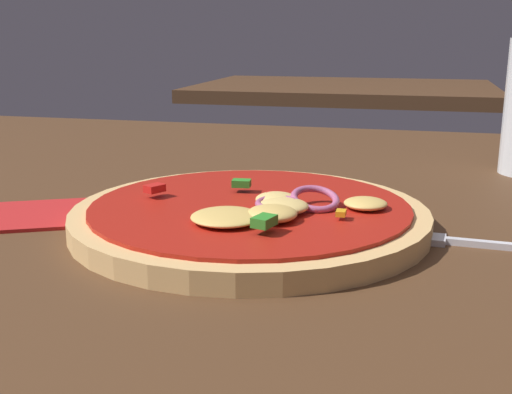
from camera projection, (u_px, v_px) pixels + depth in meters
dining_table at (226, 232)px, 0.56m from camera, size 1.47×1.05×0.04m
pizza at (251, 215)px, 0.51m from camera, size 0.28×0.28×0.03m
fork at (481, 244)px, 0.46m from camera, size 0.17×0.02×0.01m
napkin at (7, 216)px, 0.54m from camera, size 0.18×0.15×0.00m
background_table at (345, 91)px, 1.90m from camera, size 0.87×0.61×0.04m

